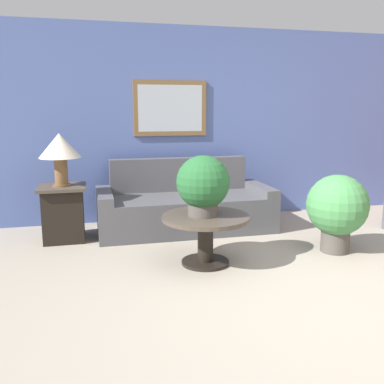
{
  "coord_description": "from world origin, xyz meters",
  "views": [
    {
      "loc": [
        -1.82,
        -2.77,
        1.53
      ],
      "look_at": [
        -0.69,
        1.85,
        0.59
      ],
      "focal_mm": 40.0,
      "sensor_mm": 36.0,
      "label": 1
    }
  ],
  "objects_px": {
    "side_table": "(64,212)",
    "potted_plant_on_table": "(203,184)",
    "potted_plant_floor": "(337,208)",
    "table_lamp": "(60,148)",
    "couch_main": "(184,207)",
    "coffee_table": "(206,229)"
  },
  "relations": [
    {
      "from": "coffee_table",
      "to": "potted_plant_floor",
      "type": "bearing_deg",
      "value": 0.84
    },
    {
      "from": "coffee_table",
      "to": "side_table",
      "type": "distance_m",
      "value": 1.81
    },
    {
      "from": "side_table",
      "to": "potted_plant_floor",
      "type": "height_order",
      "value": "potted_plant_floor"
    },
    {
      "from": "table_lamp",
      "to": "potted_plant_on_table",
      "type": "height_order",
      "value": "table_lamp"
    },
    {
      "from": "potted_plant_on_table",
      "to": "potted_plant_floor",
      "type": "distance_m",
      "value": 1.52
    },
    {
      "from": "couch_main",
      "to": "potted_plant_floor",
      "type": "height_order",
      "value": "couch_main"
    },
    {
      "from": "potted_plant_on_table",
      "to": "couch_main",
      "type": "bearing_deg",
      "value": 85.43
    },
    {
      "from": "potted_plant_floor",
      "to": "couch_main",
      "type": "bearing_deg",
      "value": 137.79
    },
    {
      "from": "couch_main",
      "to": "table_lamp",
      "type": "bearing_deg",
      "value": -175.34
    },
    {
      "from": "couch_main",
      "to": "side_table",
      "type": "distance_m",
      "value": 1.48
    },
    {
      "from": "couch_main",
      "to": "potted_plant_floor",
      "type": "xyz_separation_m",
      "value": [
        1.38,
        -1.25,
        0.2
      ]
    },
    {
      "from": "side_table",
      "to": "potted_plant_floor",
      "type": "bearing_deg",
      "value": -21.64
    },
    {
      "from": "side_table",
      "to": "table_lamp",
      "type": "height_order",
      "value": "table_lamp"
    },
    {
      "from": "couch_main",
      "to": "side_table",
      "type": "xyz_separation_m",
      "value": [
        -1.47,
        -0.12,
        0.05
      ]
    },
    {
      "from": "side_table",
      "to": "potted_plant_on_table",
      "type": "height_order",
      "value": "potted_plant_on_table"
    },
    {
      "from": "table_lamp",
      "to": "potted_plant_floor",
      "type": "height_order",
      "value": "table_lamp"
    },
    {
      "from": "coffee_table",
      "to": "potted_plant_on_table",
      "type": "xyz_separation_m",
      "value": [
        -0.02,
        0.01,
        0.45
      ]
    },
    {
      "from": "coffee_table",
      "to": "table_lamp",
      "type": "bearing_deg",
      "value": 140.44
    },
    {
      "from": "couch_main",
      "to": "coffee_table",
      "type": "bearing_deg",
      "value": -93.43
    },
    {
      "from": "coffee_table",
      "to": "potted_plant_floor",
      "type": "distance_m",
      "value": 1.46
    },
    {
      "from": "side_table",
      "to": "potted_plant_floor",
      "type": "relative_size",
      "value": 0.77
    },
    {
      "from": "coffee_table",
      "to": "potted_plant_on_table",
      "type": "distance_m",
      "value": 0.45
    }
  ]
}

